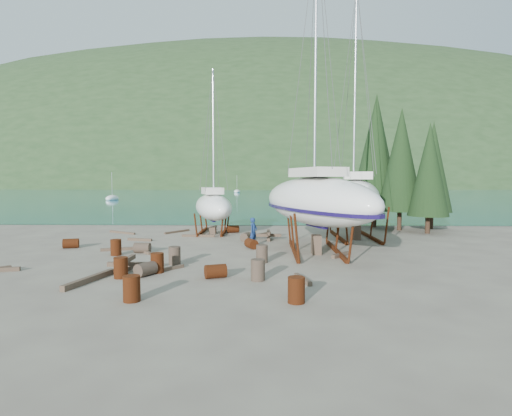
{
  "coord_description": "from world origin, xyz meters",
  "views": [
    {
      "loc": [
        1.5,
        -20.93,
        4.12
      ],
      "look_at": [
        0.91,
        3.0,
        2.44
      ],
      "focal_mm": 28.0,
      "sensor_mm": 36.0,
      "label": 1
    }
  ],
  "objects_px": {
    "large_sailboat_far": "(355,198)",
    "worker": "(253,232)",
    "small_sailboat_shore": "(213,206)",
    "large_sailboat_near": "(315,200)"
  },
  "relations": [
    {
      "from": "large_sailboat_far",
      "to": "worker",
      "type": "xyz_separation_m",
      "value": [
        -7.05,
        -3.28,
        -2.01
      ]
    },
    {
      "from": "small_sailboat_shore",
      "to": "worker",
      "type": "xyz_separation_m",
      "value": [
        3.31,
        -5.83,
        -1.2
      ]
    },
    {
      "from": "large_sailboat_far",
      "to": "large_sailboat_near",
      "type": "bearing_deg",
      "value": -112.61
    },
    {
      "from": "large_sailboat_far",
      "to": "small_sailboat_shore",
      "type": "bearing_deg",
      "value": 175.62
    },
    {
      "from": "worker",
      "to": "large_sailboat_far",
      "type": "bearing_deg",
      "value": -36.46
    },
    {
      "from": "large_sailboat_near",
      "to": "small_sailboat_shore",
      "type": "xyz_separation_m",
      "value": [
        -6.9,
        8.07,
        -0.89
      ]
    },
    {
      "from": "large_sailboat_far",
      "to": "worker",
      "type": "relative_size",
      "value": 10.04
    },
    {
      "from": "small_sailboat_shore",
      "to": "worker",
      "type": "bearing_deg",
      "value": -77.59
    },
    {
      "from": "small_sailboat_shore",
      "to": "worker",
      "type": "distance_m",
      "value": 6.81
    },
    {
      "from": "large_sailboat_near",
      "to": "worker",
      "type": "relative_size",
      "value": 10.48
    }
  ]
}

